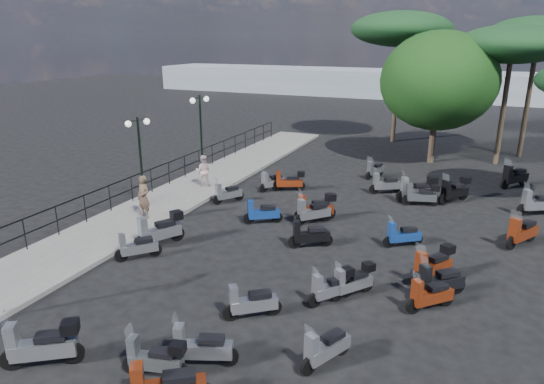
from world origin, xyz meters
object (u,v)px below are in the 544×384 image
at_px(woman, 144,197).
at_px(scooter_13, 251,303).
at_px(scooter_25, 439,282).
at_px(scooter_26, 430,296).
at_px(scooter_4, 289,181).
at_px(lamp_post_1, 140,155).
at_px(scooter_1, 137,247).
at_px(scooter_3, 227,194).
at_px(scooter_9, 262,213).
at_px(scooter_7, 201,348).
at_px(pine_2, 401,29).
at_px(pine_1, 539,34).
at_px(scooter_23, 417,190).
at_px(broadleaf_tree, 438,81).
at_px(scooter_30, 353,282).
at_px(pedestrian_far, 203,171).
at_px(scooter_10, 316,208).
at_px(scooter_27, 522,232).
at_px(scooter_6, 155,359).
at_px(scooter_28, 537,204).
at_px(scooter_21, 402,235).
at_px(scooter_29, 514,177).
at_px(scooter_19, 325,349).
at_px(scooter_17, 421,195).
at_px(scooter_11, 375,170).
at_px(scooter_16, 385,184).
at_px(scooter_15, 312,212).
at_px(scooter_22, 455,191).
at_px(scooter_20, 433,265).
at_px(scooter_8, 309,235).
at_px(pine_0, 513,45).
at_px(scooter_5, 272,182).

bearing_deg(woman, scooter_13, -18.35).
xyz_separation_m(scooter_25, scooter_26, (-0.15, -0.77, -0.05)).
bearing_deg(scooter_4, scooter_26, -164.29).
xyz_separation_m(lamp_post_1, scooter_1, (2.99, -4.25, -1.84)).
bearing_deg(scooter_3, scooter_9, -179.44).
relative_size(scooter_7, pine_2, 0.18).
distance_m(pine_1, pine_2, 7.97).
relative_size(lamp_post_1, scooter_23, 2.23).
distance_m(scooter_13, broadleaf_tree, 19.38).
bearing_deg(scooter_30, pedestrian_far, -0.52).
height_order(scooter_10, scooter_27, scooter_27).
distance_m(scooter_6, scooter_28, 16.53).
bearing_deg(scooter_23, woman, 96.30).
height_order(scooter_21, scooter_28, scooter_28).
bearing_deg(scooter_29, scooter_19, 113.81).
bearing_deg(scooter_7, scooter_17, -35.05).
bearing_deg(scooter_25, broadleaf_tree, -35.53).
bearing_deg(scooter_9, scooter_4, -25.49).
xyz_separation_m(scooter_7, scooter_29, (6.83, 17.43, 0.07)).
height_order(scooter_25, pine_2, pine_2).
bearing_deg(scooter_28, scooter_7, 120.01).
distance_m(pedestrian_far, scooter_11, 8.78).
height_order(scooter_11, scooter_28, scooter_28).
height_order(scooter_11, scooter_19, scooter_19).
xyz_separation_m(scooter_16, broadleaf_tree, (1.27, 6.92, 4.18)).
bearing_deg(scooter_15, scooter_7, 134.67).
xyz_separation_m(scooter_15, scooter_17, (3.60, 3.86, 0.00)).
relative_size(scooter_1, scooter_22, 0.82).
distance_m(scooter_6, scooter_26, 7.20).
bearing_deg(scooter_6, lamp_post_1, 25.59).
xyz_separation_m(scooter_4, scooter_25, (7.43, -7.43, -0.00)).
height_order(scooter_10, scooter_17, scooter_10).
xyz_separation_m(scooter_16, scooter_20, (2.93, -7.88, 0.07)).
relative_size(scooter_8, scooter_9, 1.03).
bearing_deg(scooter_7, scooter_29, -43.04).
bearing_deg(scooter_11, scooter_1, 89.90).
xyz_separation_m(scooter_6, scooter_29, (7.52, 18.15, 0.07)).
bearing_deg(scooter_28, scooter_13, 116.31).
distance_m(scooter_23, pine_0, 11.04).
relative_size(scooter_5, scooter_10, 0.93).
distance_m(scooter_1, scooter_10, 7.04).
relative_size(scooter_7, scooter_13, 1.17).
bearing_deg(scooter_20, pine_2, -42.35).
distance_m(scooter_19, scooter_21, 7.19).
xyz_separation_m(scooter_9, scooter_27, (9.15, 1.69, 0.07)).
bearing_deg(scooter_9, scooter_13, 169.22).
relative_size(scooter_3, scooter_25, 0.95).
height_order(scooter_21, scooter_27, scooter_27).
height_order(pedestrian_far, scooter_11, pedestrian_far).
height_order(pedestrian_far, scooter_26, pedestrian_far).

